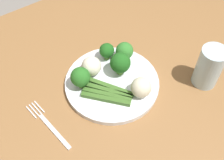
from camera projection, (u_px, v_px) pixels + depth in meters
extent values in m
cube|color=olive|center=(106.00, 108.00, 0.72)|extent=(1.35, 0.98, 0.04)
cylinder|color=olive|center=(157.00, 31.00, 1.44)|extent=(0.07, 0.07, 0.70)
cylinder|color=white|center=(112.00, 83.00, 0.73)|extent=(0.25, 0.25, 0.01)
cube|color=#3D6626|center=(111.00, 87.00, 0.71)|extent=(0.08, 0.11, 0.01)
cube|color=#3D6626|center=(108.00, 91.00, 0.70)|extent=(0.08, 0.11, 0.01)
cube|color=#3D6626|center=(107.00, 95.00, 0.69)|extent=(0.09, 0.11, 0.01)
cube|color=#3D6626|center=(106.00, 99.00, 0.68)|extent=(0.09, 0.10, 0.01)
cylinder|color=#4C7F2B|center=(107.00, 56.00, 0.77)|extent=(0.01, 0.01, 0.01)
sphere|color=#1E5B1C|center=(107.00, 50.00, 0.75)|extent=(0.04, 0.04, 0.04)
cylinder|color=#4C7F2B|center=(120.00, 70.00, 0.74)|extent=(0.02, 0.02, 0.02)
sphere|color=#1E5B1C|center=(120.00, 63.00, 0.71)|extent=(0.05, 0.05, 0.05)
cylinder|color=#609E3D|center=(124.00, 57.00, 0.77)|extent=(0.02, 0.02, 0.02)
sphere|color=#337A2D|center=(125.00, 51.00, 0.75)|extent=(0.05, 0.05, 0.05)
cylinder|color=#568E33|center=(81.00, 84.00, 0.71)|extent=(0.02, 0.02, 0.02)
sphere|color=#286B23|center=(80.00, 77.00, 0.69)|extent=(0.05, 0.05, 0.05)
sphere|color=silver|center=(91.00, 66.00, 0.72)|extent=(0.05, 0.05, 0.05)
sphere|color=beige|center=(141.00, 87.00, 0.68)|extent=(0.05, 0.05, 0.05)
cube|color=silver|center=(55.00, 131.00, 0.65)|extent=(0.03, 0.12, 0.00)
cube|color=silver|center=(39.00, 107.00, 0.69)|extent=(0.01, 0.05, 0.00)
cube|color=silver|center=(37.00, 109.00, 0.69)|extent=(0.01, 0.05, 0.00)
cube|color=silver|center=(34.00, 111.00, 0.69)|extent=(0.01, 0.05, 0.00)
cube|color=silver|center=(31.00, 112.00, 0.68)|extent=(0.01, 0.05, 0.00)
cylinder|color=silver|center=(209.00, 67.00, 0.70)|extent=(0.07, 0.07, 0.12)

